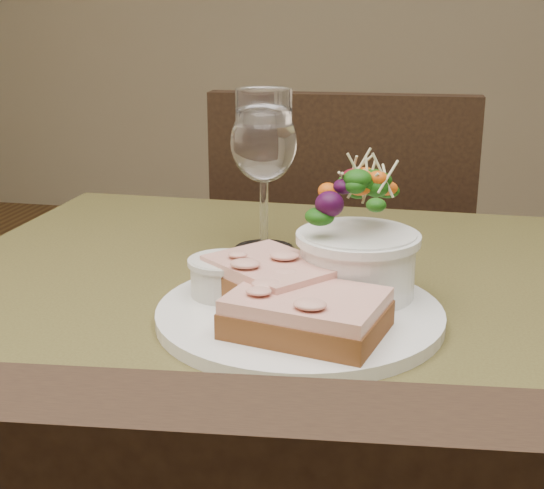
% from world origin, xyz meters
% --- Properties ---
extents(cafe_table, '(0.80, 0.80, 0.75)m').
position_xyz_m(cafe_table, '(0.00, 0.00, 0.65)').
color(cafe_table, '#453D1D').
rests_on(cafe_table, ground).
extents(chair_far, '(0.44, 0.44, 0.90)m').
position_xyz_m(chair_far, '(-0.02, 0.68, 0.29)').
color(chair_far, black).
rests_on(chair_far, ground).
extents(dinner_plate, '(0.26, 0.26, 0.01)m').
position_xyz_m(dinner_plate, '(0.02, -0.03, 0.76)').
color(dinner_plate, white).
rests_on(dinner_plate, cafe_table).
extents(sandwich_front, '(0.14, 0.12, 0.03)m').
position_xyz_m(sandwich_front, '(0.03, -0.08, 0.78)').
color(sandwich_front, '#472513').
rests_on(sandwich_front, dinner_plate).
extents(sandwich_back, '(0.14, 0.14, 0.03)m').
position_xyz_m(sandwich_back, '(-0.01, -0.02, 0.79)').
color(sandwich_back, '#472513').
rests_on(sandwich_back, dinner_plate).
extents(ramekin, '(0.06, 0.06, 0.04)m').
position_xyz_m(ramekin, '(-0.06, -0.01, 0.78)').
color(ramekin, beige).
rests_on(ramekin, dinner_plate).
extents(salad_bowl, '(0.11, 0.11, 0.13)m').
position_xyz_m(salad_bowl, '(0.06, 0.02, 0.82)').
color(salad_bowl, white).
rests_on(salad_bowl, dinner_plate).
extents(garnish, '(0.05, 0.04, 0.02)m').
position_xyz_m(garnish, '(-0.05, 0.05, 0.77)').
color(garnish, '#133D0B').
rests_on(garnish, dinner_plate).
extents(wine_glass, '(0.08, 0.08, 0.18)m').
position_xyz_m(wine_glass, '(-0.06, 0.17, 0.87)').
color(wine_glass, white).
rests_on(wine_glass, cafe_table).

